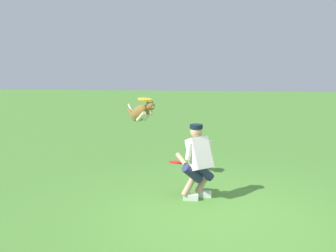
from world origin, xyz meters
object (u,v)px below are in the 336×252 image
(dog, at_px, (141,113))
(frisbee_flying, at_px, (145,99))
(person, at_px, (198,159))
(frisbee_held, at_px, (177,162))

(dog, height_order, frisbee_flying, frisbee_flying)
(person, distance_m, frisbee_held, 0.40)
(dog, bearing_deg, person, 2.29)
(person, xyz_separation_m, frisbee_held, (0.38, -0.09, -0.09))
(dog, relative_size, frisbee_flying, 2.69)
(person, height_order, dog, dog)
(person, relative_size, frisbee_held, 4.74)
(dog, relative_size, frisbee_held, 2.74)
(dog, bearing_deg, frisbee_flying, -15.67)
(frisbee_held, bearing_deg, dog, -51.64)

